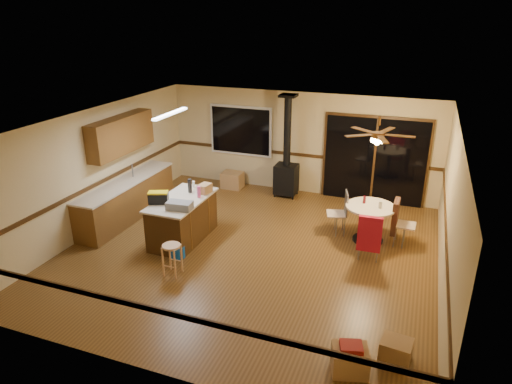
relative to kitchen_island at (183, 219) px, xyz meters
The scene contains 35 objects.
floor 1.57m from the kitchen_island, ahead, with size 7.00×7.00×0.00m, color brown.
ceiling 2.62m from the kitchen_island, ahead, with size 7.00×7.00×0.00m, color silver.
wall_back 3.90m from the kitchen_island, 66.80° to the left, with size 7.00×7.00×0.00m, color tan.
wall_front 3.90m from the kitchen_island, 66.80° to the right, with size 7.00×7.00×0.00m, color tan.
wall_left 2.17m from the kitchen_island, behind, with size 7.00×7.00×0.00m, color tan.
wall_right 5.07m from the kitchen_island, ahead, with size 7.00×7.00×0.00m, color tan.
chair_rail 1.60m from the kitchen_island, ahead, with size 7.00×7.00×0.08m, color #38220E, non-canonical shape.
window 3.61m from the kitchen_island, 91.66° to the left, with size 1.72×0.10×1.32m, color black.
sliding_door 4.88m from the kitchen_island, 45.42° to the left, with size 2.52×0.10×2.10m, color black.
lower_cabinets 1.77m from the kitchen_island, 163.61° to the left, with size 0.60×3.00×0.86m, color brown.
countertop 1.82m from the kitchen_island, 163.61° to the left, with size 0.64×3.04×0.04m, color beige.
upper_cabinets 2.43m from the kitchen_island, 159.02° to the left, with size 0.35×2.00×0.80m, color brown.
kitchen_island is the anchor object (origin of this frame).
wood_stove 3.33m from the kitchen_island, 66.91° to the left, with size 0.55×0.50×2.52m.
ceiling_fan 4.22m from the kitchen_island, 19.26° to the left, with size 0.24×0.24×0.55m.
fluorescent_strip 2.15m from the kitchen_island, 135.00° to the left, with size 0.10×1.20×0.04m, color white.
toolbox_grey 0.72m from the kitchen_island, 64.62° to the right, with size 0.48×0.27×0.15m, color slate.
toolbox_black 0.72m from the kitchen_island, 133.33° to the right, with size 0.38×0.20×0.21m, color black.
toolbox_yellow_lid 0.82m from the kitchen_island, 133.33° to the right, with size 0.38×0.20×0.03m, color gold.
box_on_island 0.78m from the kitchen_island, 58.62° to the left, with size 0.21×0.29×0.19m, color #997144.
bottle_dark 0.71m from the kitchen_island, 91.18° to the left, with size 0.08×0.08×0.30m, color black.
bottle_pink 0.67m from the kitchen_island, 35.90° to the left, with size 0.07×0.07×0.24m, color #D84C8C.
bottle_white 0.83m from the kitchen_island, 94.57° to the left, with size 0.05×0.05×0.16m, color white.
bar_stool 1.39m from the kitchen_island, 69.28° to the right, with size 0.33×0.33×0.59m, color tan.
blue_bucket 0.83m from the kitchen_island, 70.47° to the right, with size 0.30×0.30×0.25m, color blue.
dining_table 3.83m from the kitchen_island, 19.26° to the left, with size 1.00×1.00×0.78m.
glass_red 3.75m from the kitchen_island, 21.48° to the left, with size 0.06×0.06×0.15m, color #590C14.
glass_cream 4.01m from the kitchen_island, 17.73° to the left, with size 0.06×0.06×0.14m, color beige.
chair_left 3.33m from the kitchen_island, 24.76° to the left, with size 0.50×0.49×0.51m.
chair_near 3.75m from the kitchen_island, ahead, with size 0.44×0.48×0.70m.
chair_right 4.34m from the kitchen_island, 17.72° to the left, with size 0.48×0.44×0.70m.
box_under_window 3.12m from the kitchen_island, 94.02° to the left, with size 0.54×0.43×0.43m, color #997144.
box_corner_a 4.68m from the kitchen_island, 33.59° to the right, with size 0.47×0.39×0.36m, color #997144.
box_corner_b 4.95m from the kitchen_island, 26.10° to the right, with size 0.41×0.35×0.33m, color #997144.
box_small_red 4.67m from the kitchen_island, 33.59° to the right, with size 0.29×0.24×0.08m, color maroon.
Camera 1 is at (2.88, -7.46, 4.44)m, focal length 32.00 mm.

